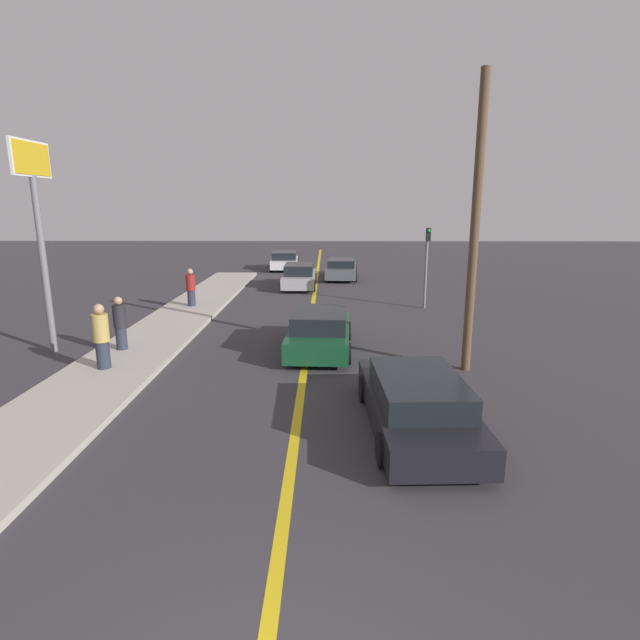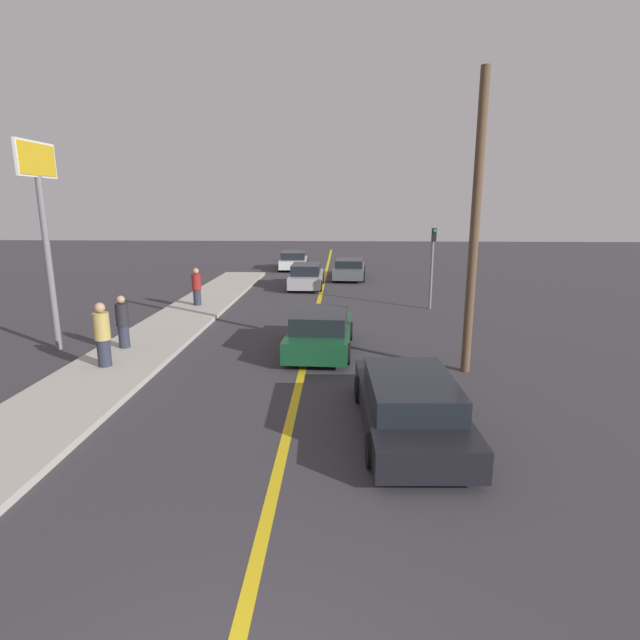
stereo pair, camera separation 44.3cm
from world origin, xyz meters
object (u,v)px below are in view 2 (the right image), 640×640
Objects in this scene: car_parked_left_lot at (349,269)px; car_near_right_lane at (409,404)px; utility_pole at (475,228)px; car_oncoming_far at (293,261)px; car_ahead_center at (320,331)px; pedestrian_near_curb at (102,335)px; traffic_light at (432,259)px; pedestrian_mid_group at (123,322)px; roadside_sign at (41,200)px; pedestrian_far_standing at (197,287)px; car_far_distant at (306,276)px.

car_near_right_lane is at bearing -84.46° from car_parked_left_lot.
car_oncoming_far is at bearing 107.48° from utility_pole.
car_ahead_center is 20.09m from car_oncoming_far.
car_parked_left_lot is at bearing 68.83° from pedestrian_near_curb.
car_near_right_lane is 12.54m from traffic_light.
car_ahead_center is at bearing 20.96° from pedestrian_near_curb.
pedestrian_mid_group is at bearing -173.54° from car_ahead_center.
roadside_sign is (-9.43, -15.85, 4.01)m from car_parked_left_lot.
roadside_sign is at bearing -112.11° from pedestrian_far_standing.
utility_pole is (6.82, -21.66, 3.26)m from car_oncoming_far.
car_ahead_center is 1.25× the size of traffic_light.
car_ahead_center is 0.95× the size of car_parked_left_lot.
roadside_sign is at bearing -108.34° from car_oncoming_far.
car_ahead_center is 9.22m from roadside_sign.
roadside_sign is (-5.57, -20.06, 3.99)m from car_oncoming_far.
utility_pole is at bearing 59.54° from car_near_right_lane.
car_oncoming_far is at bearing 135.61° from car_parked_left_lot.
car_oncoming_far is at bearing 77.78° from pedestrian_far_standing.
car_far_distant is at bearing 136.30° from traffic_light.
roadside_sign is (-2.25, 0.25, 3.65)m from pedestrian_mid_group.
pedestrian_mid_group is 12.76m from traffic_light.
car_oncoming_far is 22.34m from pedestrian_near_curb.
utility_pole reaches higher than car_ahead_center.
pedestrian_near_curb reaches higher than pedestrian_mid_group.
traffic_light is (2.51, 12.19, 1.60)m from car_near_right_lane.
roadside_sign is (-8.31, -0.17, 3.99)m from car_ahead_center.
car_oncoming_far is at bearing 74.49° from roadside_sign.
pedestrian_mid_group is 1.00× the size of pedestrian_far_standing.
car_parked_left_lot is at bearing 110.58° from traffic_light.
pedestrian_near_curb is at bearing -100.75° from car_oncoming_far.
traffic_light is at bearing -43.42° from car_far_distant.
car_parked_left_lot is at bearing 55.94° from car_far_distant.
car_ahead_center is 15.73m from car_parked_left_lot.
car_far_distant reaches higher than car_ahead_center.
car_far_distant is 2.64× the size of pedestrian_mid_group.
car_far_distant is at bearing -82.23° from car_oncoming_far.
pedestrian_far_standing reaches higher than car_near_right_lane.
roadside_sign reaches higher than car_oncoming_far.
traffic_light is 0.56× the size of roadside_sign.
car_far_distant is 7.34m from pedestrian_far_standing.
car_near_right_lane is at bearing -79.13° from car_far_distant.
pedestrian_far_standing is at bearing -178.29° from traffic_light.
car_far_distant is 0.93× the size of car_parked_left_lot.
car_parked_left_lot is 1.31× the size of traffic_light.
utility_pole is at bearing -68.62° from car_far_distant.
car_near_right_lane is 5.95m from car_ahead_center.
car_far_distant is 4.27m from car_parked_left_lot.
car_ahead_center is 0.56× the size of utility_pole.
pedestrian_far_standing is at bearing 67.89° from roadside_sign.
pedestrian_mid_group reaches higher than car_near_right_lane.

